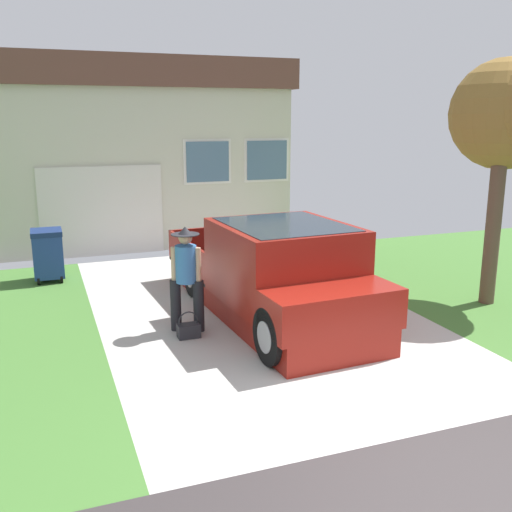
{
  "coord_description": "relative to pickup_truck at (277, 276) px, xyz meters",
  "views": [
    {
      "loc": [
        -3.31,
        -4.59,
        3.27
      ],
      "look_at": [
        -0.27,
        3.53,
        1.21
      ],
      "focal_mm": 40.89,
      "sensor_mm": 36.0,
      "label": 1
    }
  ],
  "objects": [
    {
      "name": "house_with_garage",
      "position": [
        -1.24,
        9.19,
        1.64
      ],
      "size": [
        8.34,
        7.11,
        4.73
      ],
      "color": "beige",
      "rests_on": "ground"
    },
    {
      "name": "pickup_truck",
      "position": [
        0.0,
        0.0,
        0.0
      ],
      "size": [
        2.3,
        5.41,
        1.65
      ],
      "rotation": [
        0.0,
        0.0,
        3.19
      ],
      "color": "maroon",
      "rests_on": "ground"
    },
    {
      "name": "handbag",
      "position": [
        -1.59,
        -0.3,
        -0.63
      ],
      "size": [
        0.34,
        0.22,
        0.41
      ],
      "color": "#232328",
      "rests_on": "ground"
    },
    {
      "name": "front_yard_tree",
      "position": [
        4.14,
        -0.45,
        2.57
      ],
      "size": [
        1.91,
        2.14,
        4.29
      ],
      "color": "brown",
      "rests_on": "ground"
    },
    {
      "name": "wheeled_trash_bin",
      "position": [
        -3.48,
        3.83,
        -0.18
      ],
      "size": [
        0.6,
        0.72,
        1.06
      ],
      "color": "navy",
      "rests_on": "ground"
    },
    {
      "name": "person_with_hat",
      "position": [
        -1.52,
        0.0,
        0.16
      ],
      "size": [
        0.49,
        0.44,
        1.66
      ],
      "rotation": [
        0.0,
        0.0,
        -0.49
      ],
      "color": "black",
      "rests_on": "ground"
    }
  ]
}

